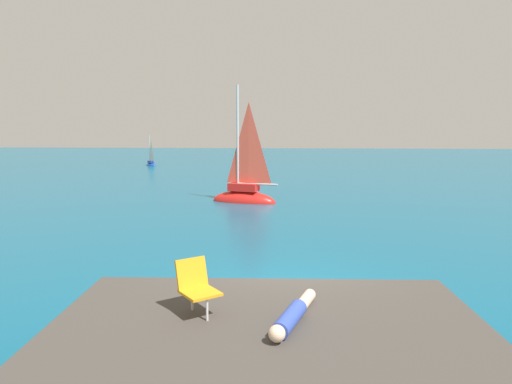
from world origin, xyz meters
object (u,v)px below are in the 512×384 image
object	(u,v)px
sailboat_far	(151,164)
person_sunbather	(293,315)
sailboat_near	(244,195)
beach_chair	(196,284)

from	to	relation	value
sailboat_far	person_sunbather	world-z (taller)	sailboat_far
sailboat_near	sailboat_far	world-z (taller)	sailboat_near
beach_chair	person_sunbather	bearing A→B (deg)	41.05
beach_chair	sailboat_far	bearing A→B (deg)	159.18
sailboat_far	person_sunbather	bearing A→B (deg)	158.53
sailboat_near	person_sunbather	xyz separation A→B (m)	(2.37, -16.00, 0.59)
sailboat_near	beach_chair	size ratio (longest dim) A/B	7.77
sailboat_near	person_sunbather	size ratio (longest dim) A/B	3.61
sailboat_near	beach_chair	world-z (taller)	sailboat_near
sailboat_near	beach_chair	distance (m)	15.81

